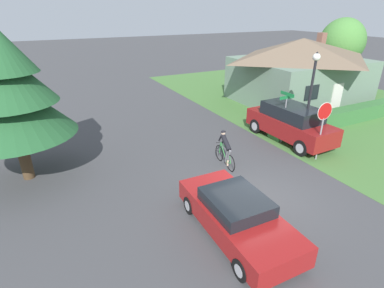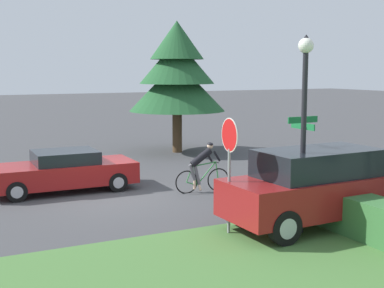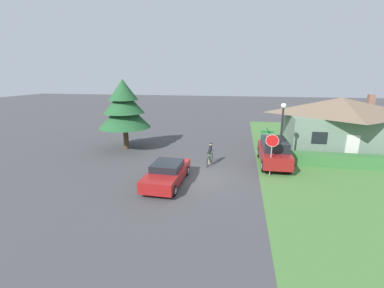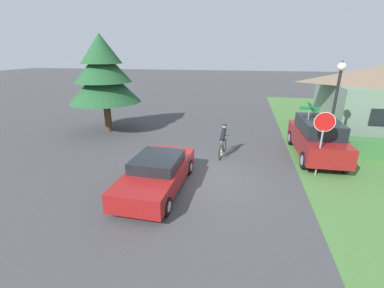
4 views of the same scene
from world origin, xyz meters
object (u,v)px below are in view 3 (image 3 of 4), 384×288
Objects in this scene: cottage_house at (338,123)px; conifer_tall_near at (124,107)px; stop_sign at (272,146)px; parked_suv_right at (274,152)px; cyclist at (210,154)px; sedan_left_lane at (167,173)px; street_name_sign at (267,140)px; street_lamp at (282,125)px.

cottage_house is 1.52× the size of conifer_tall_near.
conifer_tall_near is at bearing -15.63° from stop_sign.
cottage_house is at bearing -48.69° from parked_suv_right.
cyclist is at bearing 98.91° from parked_suv_right.
cottage_house is at bearing -125.33° from stop_sign.
sedan_left_lane is 0.93× the size of parked_suv_right.
cyclist is 0.37× the size of parked_suv_right.
parked_suv_right is at bearing 7.80° from street_name_sign.
parked_suv_right reaches higher than cyclist.
cottage_house is at bearing 40.49° from street_name_sign.
stop_sign is 12.67m from conifer_tall_near.
parked_suv_right is 1.02m from street_name_sign.
street_lamp is (-5.60, -6.14, 0.76)m from cottage_house.
cyclist is 0.30× the size of conifer_tall_near.
street_name_sign reaches higher than cyclist.
cyclist is 5.33m from street_lamp.
cyclist is at bearing -27.30° from sedan_left_lane.
sedan_left_lane is at bearing -140.51° from cottage_house.
street_name_sign reaches higher than parked_suv_right.
stop_sign is 1.02× the size of street_name_sign.
conifer_tall_near is at bearing 167.81° from street_lamp.
cottage_house is 18.52m from conifer_tall_near.
sedan_left_lane is (-12.49, -10.09, -1.69)m from cottage_house.
cottage_house is 3.44× the size of street_name_sign.
stop_sign is at bearing 167.75° from parked_suv_right.
street_name_sign is at bearing -73.85° from cyclist.
conifer_tall_near is (-12.54, 2.71, 0.58)m from street_lamp.
street_lamp reaches higher than street_name_sign.
stop_sign is at bearing -87.14° from street_name_sign.
conifer_tall_near reaches higher than parked_suv_right.
parked_suv_right is 2.24m from street_lamp.
cottage_house reaches higher than sedan_left_lane.
cyclist is 0.39× the size of street_lamp.
street_lamp reaches higher than parked_suv_right.
cottage_house is 8.48m from street_name_sign.
cottage_house is at bearing -53.45° from cyclist.
cottage_house is 8.12m from parked_suv_right.
parked_suv_right is 1.83× the size of street_name_sign.
cottage_house is 1.88× the size of parked_suv_right.
cottage_house reaches higher than street_lamp.
conifer_tall_near is at bearing 41.61° from sedan_left_lane.
sedan_left_lane is 0.98× the size of street_lamp.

